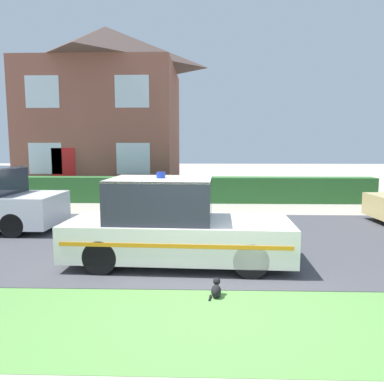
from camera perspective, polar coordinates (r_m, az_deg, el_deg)
The scene contains 7 objects.
ground_plane at distance 5.30m, azimuth 2.97°, elevation -17.66°, with size 80.00×80.00×0.00m, color #A89E8E.
road_strip at distance 8.93m, azimuth 2.43°, elevation -7.20°, with size 28.00×6.28×0.01m, color #424247.
lawn_verge at distance 4.95m, azimuth 3.07°, elevation -19.45°, with size 28.00×2.18×0.01m, color #568C42.
garden_hedge at distance 14.56m, azimuth -0.06°, elevation 0.35°, with size 14.03×0.74×0.98m, color #2D662D.
police_car at distance 7.02m, azimuth -2.87°, elevation -5.07°, with size 4.21×1.79×1.72m.
cat at distance 5.70m, azimuth 3.69°, elevation -14.59°, with size 0.20×0.30×0.28m.
house_left at distance 19.41m, azimuth -12.79°, elevation 12.33°, with size 7.06×6.77×7.90m.
Camera 1 is at (-0.12, -4.80, 2.22)m, focal length 35.00 mm.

